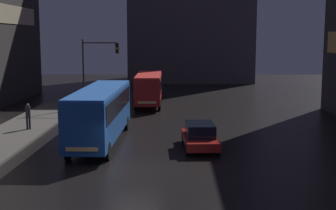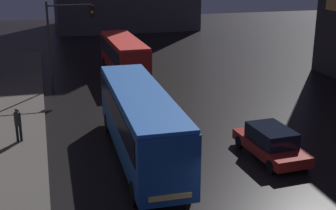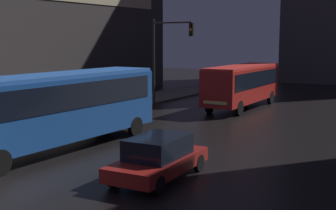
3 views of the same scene
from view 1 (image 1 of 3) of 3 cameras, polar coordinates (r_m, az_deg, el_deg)
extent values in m
plane|color=black|center=(23.67, -4.17, -7.96)|extent=(120.00, 120.00, 0.00)
cube|color=#56514C|center=(35.09, -17.46, -2.82)|extent=(4.00, 48.00, 0.15)
cube|color=beige|center=(72.16, -4.48, 10.01)|extent=(0.24, 10.20, 1.80)
cube|color=#194793|center=(29.50, -8.19, -0.95)|extent=(2.53, 11.20, 2.73)
cube|color=black|center=(29.40, -8.22, 0.23)|extent=(2.57, 10.31, 1.10)
cube|color=blue|center=(29.30, -8.25, 1.84)|extent=(2.48, 10.98, 0.16)
cube|color=#F4CC72|center=(24.29, -10.46, -5.33)|extent=(1.65, 0.12, 0.20)
cylinder|color=black|center=(25.55, -7.37, -5.62)|extent=(0.26, 1.00, 1.00)
cylinder|color=black|center=(25.99, -12.10, -5.50)|extent=(0.26, 1.00, 1.00)
cylinder|color=black|center=(33.66, -5.09, -2.19)|extent=(0.26, 1.00, 1.00)
cylinder|color=black|center=(33.99, -8.71, -2.15)|extent=(0.26, 1.00, 1.00)
cube|color=#AD1E19|center=(45.22, -2.34, 2.11)|extent=(2.48, 9.31, 2.36)
cube|color=black|center=(45.18, -2.34, 2.66)|extent=(2.53, 8.57, 1.10)
cube|color=red|center=(45.10, -2.35, 3.70)|extent=(2.43, 9.13, 0.16)
cube|color=#F4CC72|center=(40.70, -2.60, 0.31)|extent=(1.62, 0.13, 0.20)
cylinder|color=black|center=(42.14, -1.07, -0.03)|extent=(0.27, 1.00, 1.00)
cylinder|color=black|center=(42.23, -3.94, -0.03)|extent=(0.27, 1.00, 1.00)
cylinder|color=black|center=(48.55, -0.93, 1.08)|extent=(0.27, 1.00, 1.00)
cylinder|color=black|center=(48.63, -3.42, 1.08)|extent=(0.27, 1.00, 1.00)
cube|color=maroon|center=(27.99, 3.91, -4.23)|extent=(2.16, 4.62, 0.50)
cube|color=black|center=(27.87, 3.92, -2.98)|extent=(1.76, 2.58, 0.74)
cylinder|color=black|center=(26.65, 6.13, -5.41)|extent=(0.24, 0.65, 0.64)
cylinder|color=black|center=(26.45, 2.39, -5.47)|extent=(0.24, 0.65, 0.64)
cylinder|color=black|center=(29.66, 5.26, -3.99)|extent=(0.24, 0.65, 0.64)
cylinder|color=black|center=(29.48, 1.90, -4.03)|extent=(0.24, 0.65, 0.64)
cylinder|color=black|center=(34.49, -16.79, -2.12)|extent=(0.14, 0.14, 0.87)
cylinder|color=black|center=(34.43, -16.51, -2.12)|extent=(0.14, 0.14, 0.87)
cylinder|color=#333338|center=(34.33, -16.70, -0.80)|extent=(0.50, 0.50, 0.73)
sphere|color=#8C664C|center=(34.26, -16.74, -0.02)|extent=(0.22, 0.22, 0.22)
cylinder|color=#2D2D2D|center=(43.07, -10.27, 3.63)|extent=(0.16, 0.16, 6.39)
cylinder|color=#2D2D2D|center=(42.66, -8.31, 7.52)|extent=(3.10, 0.12, 0.12)
cube|color=black|center=(42.45, -6.22, 6.88)|extent=(0.30, 0.24, 0.90)
sphere|color=#390706|center=(42.30, -6.25, 7.26)|extent=(0.18, 0.18, 0.18)
sphere|color=gold|center=(42.31, -6.24, 6.88)|extent=(0.18, 0.18, 0.18)
sphere|color=black|center=(42.32, -6.23, 6.50)|extent=(0.18, 0.18, 0.18)
camera|label=2|loc=(12.53, -47.57, 18.85)|focal=50.00mm
camera|label=3|loc=(17.07, 37.50, 1.02)|focal=50.00mm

